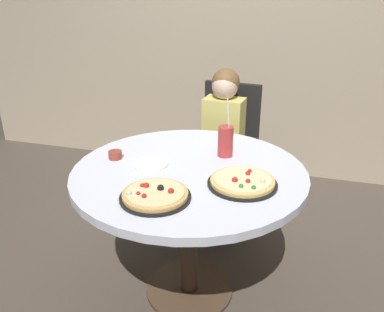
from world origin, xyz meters
name	(u,v)px	position (x,y,z in m)	size (l,w,h in m)	color
ground_plane	(190,290)	(0.00, 0.00, 0.00)	(8.00, 8.00, 0.00)	#4C4238
wall_with_window	(250,0)	(0.00, 1.73, 1.45)	(5.20, 0.14, 2.90)	tan
dining_table	(189,189)	(0.00, 0.00, 0.64)	(1.14, 1.14, 0.75)	silver
chair_wooden	(227,144)	(0.01, 0.92, 0.53)	(0.44, 0.44, 0.95)	black
diner_child	(219,160)	(-0.01, 0.74, 0.48)	(0.29, 0.42, 1.08)	#3F4766
pizza_veggie	(155,195)	(-0.06, -0.31, 0.77)	(0.30, 0.30, 0.05)	black
pizza_cheese	(243,182)	(0.28, -0.09, 0.77)	(0.31, 0.31, 0.05)	black
soda_cup	(225,141)	(0.13, 0.21, 0.83)	(0.08, 0.08, 0.31)	#B73333
sauce_bowl	(115,155)	(-0.40, 0.02, 0.77)	(0.07, 0.07, 0.04)	brown
plate_small	(150,164)	(-0.20, -0.01, 0.76)	(0.18, 0.18, 0.01)	white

